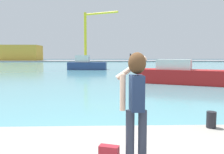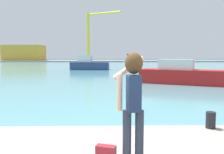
{
  "view_description": "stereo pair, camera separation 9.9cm",
  "coord_description": "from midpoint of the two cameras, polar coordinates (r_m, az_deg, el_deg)",
  "views": [
    {
      "loc": [
        -0.28,
        -3.5,
        2.27
      ],
      "look_at": [
        -0.04,
        3.84,
        1.6
      ],
      "focal_mm": 37.43,
      "sensor_mm": 36.0,
      "label": 1
    },
    {
      "loc": [
        -0.18,
        -3.5,
        2.27
      ],
      "look_at": [
        -0.04,
        3.84,
        1.6
      ],
      "focal_mm": 37.43,
      "sensor_mm": 36.0,
      "label": 2
    }
  ],
  "objects": [
    {
      "name": "harbor_bollard",
      "position": [
        6.0,
        23.41,
        -9.62
      ],
      "size": [
        0.22,
        0.22,
        0.38
      ],
      "primitive_type": "cylinder",
      "color": "black",
      "rests_on": "quay_promenade"
    },
    {
      "name": "ground_plane",
      "position": [
        53.55,
        -0.86,
        2.8
      ],
      "size": [
        220.0,
        220.0,
        0.0
      ],
      "primitive_type": "plane",
      "color": "#334751"
    },
    {
      "name": "person_photographer",
      "position": [
        3.71,
        5.85,
        -4.41
      ],
      "size": [
        0.53,
        0.55,
        1.74
      ],
      "rotation": [
        0.0,
        0.0,
        1.62
      ],
      "color": "#2D3342",
      "rests_on": "quay_promenade"
    },
    {
      "name": "warehouse_left",
      "position": [
        101.28,
        -20.56,
        5.54
      ],
      "size": [
        14.9,
        10.01,
        6.09
      ],
      "primitive_type": "cube",
      "color": "gold",
      "rests_on": "far_shore_dock"
    },
    {
      "name": "handbag",
      "position": [
        3.96,
        -0.75,
        -18.04
      ],
      "size": [
        0.35,
        0.23,
        0.24
      ],
      "primitive_type": "cube",
      "rotation": [
        0.0,
        0.0,
        -0.32
      ],
      "color": "maroon",
      "rests_on": "quay_promenade"
    },
    {
      "name": "boat_moored_2",
      "position": [
        19.54,
        17.82,
        0.49
      ],
      "size": [
        7.73,
        5.08,
        1.96
      ],
      "rotation": [
        0.0,
        0.0,
        -0.44
      ],
      "color": "#B21919",
      "rests_on": "harbor_water"
    },
    {
      "name": "boat_moored",
      "position": [
        37.78,
        -5.59,
        3.05
      ],
      "size": [
        6.27,
        2.65,
        2.32
      ],
      "rotation": [
        0.0,
        0.0,
        -0.1
      ],
      "color": "navy",
      "rests_on": "harbor_water"
    },
    {
      "name": "far_shore_dock",
      "position": [
        95.52,
        -0.97,
        3.98
      ],
      "size": [
        140.0,
        20.0,
        0.36
      ],
      "primitive_type": "cube",
      "color": "gray",
      "rests_on": "ground_plane"
    },
    {
      "name": "port_crane",
      "position": [
        88.97,
        -4.78,
        11.2
      ],
      "size": [
        12.59,
        7.04,
        17.99
      ],
      "color": "yellow",
      "rests_on": "far_shore_dock"
    },
    {
      "name": "harbor_water",
      "position": [
        55.55,
        -0.87,
        2.9
      ],
      "size": [
        140.0,
        100.0,
        0.02
      ],
      "primitive_type": "cube",
      "color": "#599EA8",
      "rests_on": "ground_plane"
    }
  ]
}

